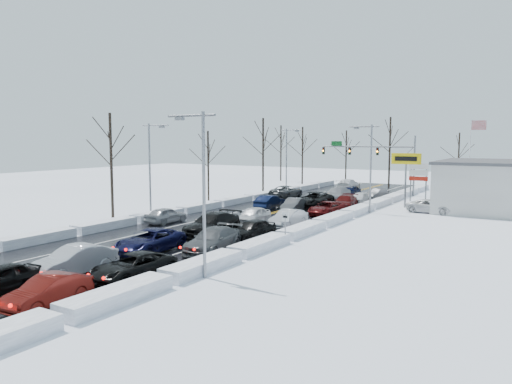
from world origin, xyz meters
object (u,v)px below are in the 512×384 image
Objects in this scene: tires_plus_sign at (406,162)px; oncoming_car_0 at (270,209)px; traffic_signal_mast at (377,154)px; flagpole at (471,152)px.

oncoming_car_0 is (-12.29, -8.65, -4.99)m from tires_plus_sign.
tires_plus_sign is 15.83m from oncoming_car_0.
tires_plus_sign reaches higher than oncoming_car_0.
oncoming_car_0 is at bearing -104.22° from traffic_signal_mast.
traffic_signal_mast is 11.90m from flagpole.
flagpole reaches higher than traffic_signal_mast.
traffic_signal_mast is at bearing -170.27° from flagpole.
traffic_signal_mast reaches higher than oncoming_car_0.
flagpole is (11.72, 2.01, 0.45)m from traffic_signal_mast.
tires_plus_sign is at bearing -59.54° from traffic_signal_mast.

